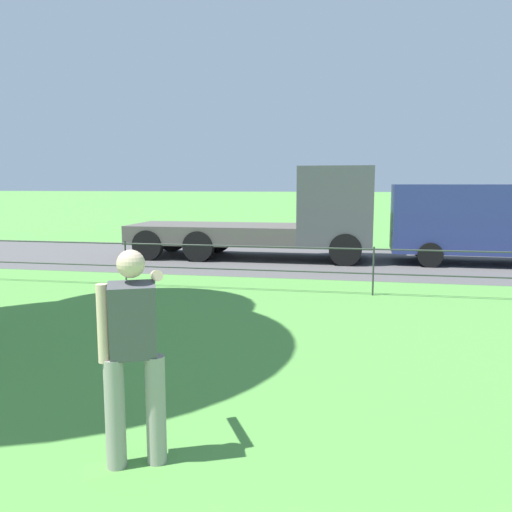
# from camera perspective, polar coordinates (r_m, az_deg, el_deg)

# --- Properties ---
(street_strip) EXTENTS (80.00, 6.47, 0.01)m
(street_strip) POSITION_cam_1_polar(r_m,az_deg,el_deg) (15.75, 12.07, -0.57)
(street_strip) COLOR #565454
(street_strip) RESTS_ON ground
(park_fence) EXTENTS (32.30, 0.04, 1.00)m
(park_fence) POSITION_cam_1_polar(r_m,az_deg,el_deg) (10.91, 12.61, -0.71)
(park_fence) COLOR #333833
(park_fence) RESTS_ON ground
(person_thrower) EXTENTS (0.48, 0.87, 1.76)m
(person_thrower) POSITION_cam_1_polar(r_m,az_deg,el_deg) (4.34, -13.12, -9.94)
(person_thrower) COLOR gray
(person_thrower) RESTS_ON ground
(flatbed_truck_left) EXTENTS (7.32, 2.46, 2.75)m
(flatbed_truck_left) POSITION_cam_1_polar(r_m,az_deg,el_deg) (15.88, 3.30, 4.06)
(flatbed_truck_left) COLOR #4C4C51
(flatbed_truck_left) RESTS_ON ground
(panel_van_far_right) EXTENTS (5.03, 2.16, 2.24)m
(panel_van_far_right) POSITION_cam_1_polar(r_m,az_deg,el_deg) (16.14, 23.46, 3.68)
(panel_van_far_right) COLOR navy
(panel_van_far_right) RESTS_ON ground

